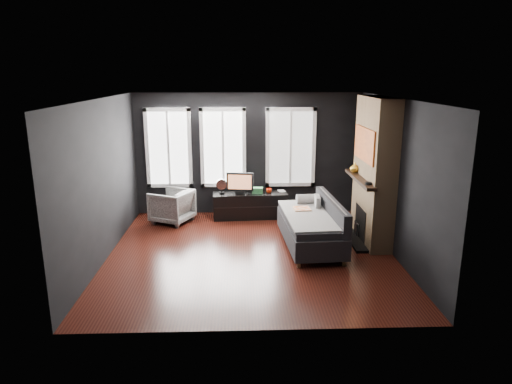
{
  "coord_description": "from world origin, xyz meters",
  "views": [
    {
      "loc": [
        -0.19,
        -7.56,
        3.11
      ],
      "look_at": [
        0.1,
        0.3,
        1.05
      ],
      "focal_mm": 32.0,
      "sensor_mm": 36.0,
      "label": 1
    }
  ],
  "objects_px": {
    "armchair": "(172,205)",
    "mantel_vase": "(355,168)",
    "media_console": "(250,205)",
    "mug": "(269,190)",
    "monitor": "(240,182)",
    "book": "(278,187)",
    "sofa": "(310,223)"
  },
  "relations": [
    {
      "from": "mantel_vase",
      "to": "mug",
      "type": "bearing_deg",
      "value": 146.85
    },
    {
      "from": "mug",
      "to": "book",
      "type": "height_order",
      "value": "book"
    },
    {
      "from": "armchair",
      "to": "mug",
      "type": "relative_size",
      "value": 6.19
    },
    {
      "from": "armchair",
      "to": "monitor",
      "type": "height_order",
      "value": "monitor"
    },
    {
      "from": "monitor",
      "to": "mantel_vase",
      "type": "bearing_deg",
      "value": -16.1
    },
    {
      "from": "monitor",
      "to": "mug",
      "type": "relative_size",
      "value": 4.73
    },
    {
      "from": "armchair",
      "to": "monitor",
      "type": "bearing_deg",
      "value": 124.23
    },
    {
      "from": "armchair",
      "to": "media_console",
      "type": "height_order",
      "value": "armchair"
    },
    {
      "from": "armchair",
      "to": "mantel_vase",
      "type": "distance_m",
      "value": 3.89
    },
    {
      "from": "monitor",
      "to": "mug",
      "type": "xyz_separation_m",
      "value": [
        0.64,
        0.04,
        -0.2
      ]
    },
    {
      "from": "media_console",
      "to": "mug",
      "type": "distance_m",
      "value": 0.54
    },
    {
      "from": "sofa",
      "to": "book",
      "type": "relative_size",
      "value": 10.33
    },
    {
      "from": "mug",
      "to": "mantel_vase",
      "type": "relative_size",
      "value": 0.64
    },
    {
      "from": "mantel_vase",
      "to": "sofa",
      "type": "bearing_deg",
      "value": -142.95
    },
    {
      "from": "sofa",
      "to": "armchair",
      "type": "relative_size",
      "value": 2.67
    },
    {
      "from": "armchair",
      "to": "media_console",
      "type": "xyz_separation_m",
      "value": [
        1.68,
        0.26,
        -0.11
      ]
    },
    {
      "from": "monitor",
      "to": "book",
      "type": "distance_m",
      "value": 0.88
    },
    {
      "from": "sofa",
      "to": "book",
      "type": "bearing_deg",
      "value": 99.71
    },
    {
      "from": "monitor",
      "to": "media_console",
      "type": "bearing_deg",
      "value": 19.11
    },
    {
      "from": "book",
      "to": "media_console",
      "type": "bearing_deg",
      "value": -170.26
    },
    {
      "from": "armchair",
      "to": "mantel_vase",
      "type": "height_order",
      "value": "mantel_vase"
    },
    {
      "from": "book",
      "to": "sofa",
      "type": "bearing_deg",
      "value": -76.9
    },
    {
      "from": "armchair",
      "to": "mug",
      "type": "height_order",
      "value": "armchair"
    },
    {
      "from": "mantel_vase",
      "to": "book",
      "type": "bearing_deg",
      "value": 140.14
    },
    {
      "from": "sofa",
      "to": "monitor",
      "type": "height_order",
      "value": "monitor"
    },
    {
      "from": "mantel_vase",
      "to": "media_console",
      "type": "bearing_deg",
      "value": 152.46
    },
    {
      "from": "armchair",
      "to": "mantel_vase",
      "type": "relative_size",
      "value": 3.94
    },
    {
      "from": "book",
      "to": "mantel_vase",
      "type": "distance_m",
      "value": 1.93
    },
    {
      "from": "mantel_vase",
      "to": "monitor",
      "type": "bearing_deg",
      "value": 155.75
    },
    {
      "from": "armchair",
      "to": "media_console",
      "type": "distance_m",
      "value": 1.7
    },
    {
      "from": "sofa",
      "to": "mug",
      "type": "height_order",
      "value": "sofa"
    },
    {
      "from": "monitor",
      "to": "mantel_vase",
      "type": "height_order",
      "value": "mantel_vase"
    }
  ]
}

